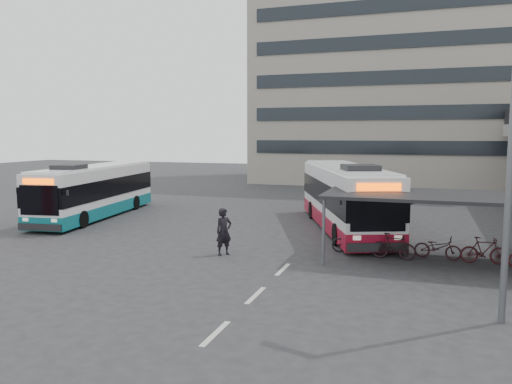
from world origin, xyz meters
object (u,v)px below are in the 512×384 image
(bus_teal, at_px, (95,191))
(pedestrian, at_px, (224,232))
(bus_main, at_px, (345,198))
(lamp_post, at_px, (507,131))

(bus_teal, height_order, pedestrian, bus_teal)
(bus_main, height_order, bus_teal, bus_main)
(lamp_post, bearing_deg, pedestrian, 170.39)
(bus_main, xyz_separation_m, lamp_post, (5.56, -11.30, 3.23))
(bus_main, distance_m, pedestrian, 7.91)
(bus_main, bearing_deg, pedestrian, -139.02)
(bus_main, height_order, lamp_post, lamp_post)
(lamp_post, bearing_deg, bus_teal, 167.42)
(pedestrian, bearing_deg, bus_main, 10.97)
(bus_teal, xyz_separation_m, lamp_post, (19.79, -10.55, 3.34))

